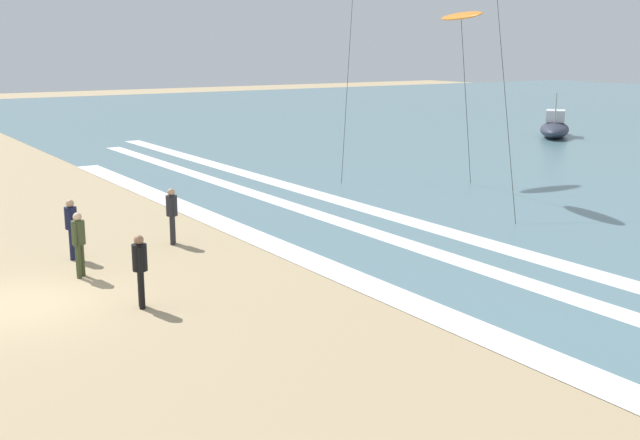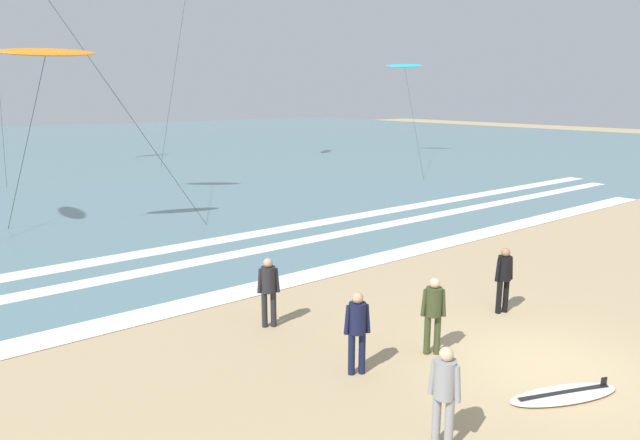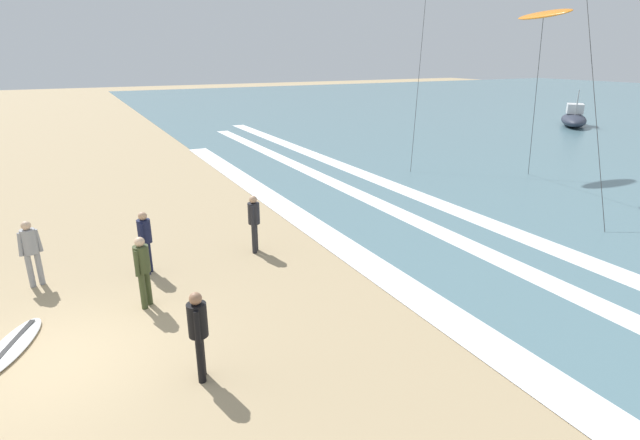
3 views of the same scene
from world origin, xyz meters
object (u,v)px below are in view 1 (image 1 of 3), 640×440
Objects in this scene: surfer_mid_group at (71,224)px; surfer_background_far at (79,239)px; offshore_boat at (555,128)px; surfer_right_near at (140,264)px; kite_orange_far_right at (461,16)px; surfer_left_near at (172,211)px.

surfer_mid_group is 1.76m from surfer_background_far.
offshore_boat reaches higher than surfer_background_far.
surfer_right_near is 16.81m from kite_orange_far_right.
kite_orange_far_right is (-1.50, 14.72, 5.55)m from surfer_mid_group.
surfer_right_near is 1.00× the size of surfer_left_near.
surfer_left_near is 1.00× the size of surfer_background_far.
surfer_left_near is 2.84m from surfer_mid_group.
surfer_background_far is at bearing -77.85° from kite_orange_far_right.
surfer_background_far is at bearing -59.68° from surfer_left_near.
surfer_mid_group is at bearing 169.90° from surfer_background_far.
kite_orange_far_right reaches higher than surfer_left_near.
kite_orange_far_right reaches higher than surfer_background_far.
kite_orange_far_right is at bearing 96.70° from surfer_left_near.
surfer_right_near and surfer_background_far have the same top height.
surfer_left_near and surfer_mid_group have the same top height.
surfer_mid_group is 1.00× the size of surfer_background_far.
kite_orange_far_right is at bearing 102.15° from surfer_background_far.
surfer_background_far is 16.34m from kite_orange_far_right.
surfer_left_near is at bearing 92.07° from surfer_mid_group.
surfer_left_near and surfer_background_far have the same top height.
surfer_left_near is 13.19m from kite_orange_far_right.
surfer_mid_group is at bearing -84.19° from kite_orange_far_right.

